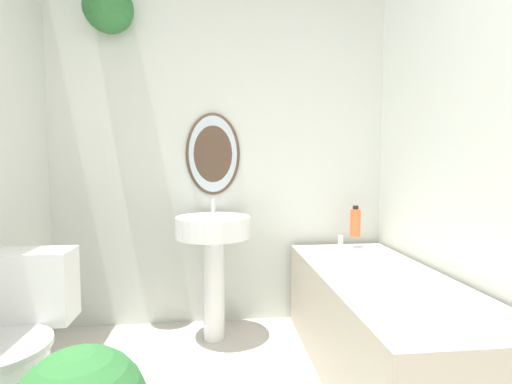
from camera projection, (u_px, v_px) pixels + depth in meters
name	position (u px, v px, depth m)	size (l,w,h in m)	color
wall_back	(214.00, 142.00, 2.57)	(2.41, 0.31, 2.40)	silver
wall_right	(506.00, 144.00, 1.56)	(0.06, 2.39, 2.40)	silver
toilet	(8.00, 363.00, 1.50)	(0.39, 0.56, 0.73)	white
pedestal_sink	(213.00, 245.00, 2.33)	(0.47, 0.47, 0.89)	white
bathtub	(382.00, 325.00, 1.91)	(0.64, 1.51, 0.62)	#B2A893
shampoo_bottle	(355.00, 222.00, 2.53)	(0.07, 0.07, 0.21)	#DB6633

